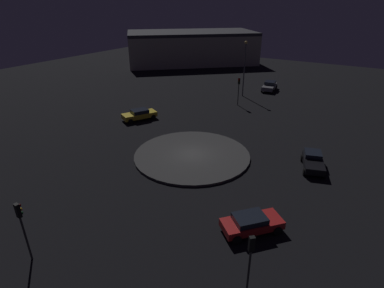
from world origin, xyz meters
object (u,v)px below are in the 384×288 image
car_black (313,161)px  car_yellow (139,114)px  car_red (251,223)px  store_building (191,47)px  traffic_light_northeast (250,253)px  streetlamp_west (245,63)px  traffic_light_east (21,221)px  car_grey (270,86)px  traffic_light_west (239,86)px

car_black → car_yellow: car_yellow is taller
car_red → store_building: store_building is taller
traffic_light_northeast → store_building: 67.64m
car_red → streetlamp_west: streetlamp_west is taller
traffic_light_east → traffic_light_northeast: (-4.79, 12.19, -0.25)m
car_grey → car_yellow: car_grey is taller
car_grey → traffic_light_east: size_ratio=1.11×
traffic_light_west → streetlamp_west: (-4.98, -1.30, 2.41)m
car_black → streetlamp_west: 24.71m
traffic_light_northeast → streetlamp_west: 38.09m
car_yellow → traffic_light_east: bearing=-127.6°
car_grey → store_building: 29.99m
traffic_light_east → car_red: bearing=-44.1°
car_black → traffic_light_east: (20.73, -12.35, 2.22)m
car_red → traffic_light_northeast: traffic_light_northeast is taller
car_grey → streetlamp_west: (5.70, -2.68, 4.57)m
car_red → car_yellow: size_ratio=0.90×
car_black → traffic_light_northeast: traffic_light_northeast is taller
car_black → traffic_light_east: size_ratio=1.02×
car_black → car_yellow: (-1.56, -22.49, 0.02)m
car_red → traffic_light_east: bearing=-6.5°
car_yellow → traffic_light_northeast: (17.51, 22.33, 1.95)m
traffic_light_west → car_red: bearing=16.7°
store_building → streetlamp_west: bearing=95.6°
car_black → traffic_light_east: traffic_light_east is taller
car_grey → traffic_light_east: bearing=-6.7°
car_black → streetlamp_west: bearing=-159.0°
store_building → car_red: bearing=83.5°
traffic_light_west → store_building: bearing=-146.0°
car_red → car_yellow: bearing=-79.9°
traffic_light_northeast → store_building: size_ratio=0.11×
car_yellow → traffic_light_east: 24.59m
car_grey → store_building: size_ratio=0.14×
car_grey → store_building: store_building is taller
car_yellow → streetlamp_west: 19.48m
car_yellow → store_building: 41.67m
car_black → traffic_light_east: 24.23m
car_black → car_yellow: size_ratio=0.88×
car_red → traffic_light_west: traffic_light_west is taller
car_black → car_red: bearing=-26.2°
car_black → streetlamp_west: streetlamp_west is taller
traffic_light_east → streetlamp_west: streetlamp_west is taller
car_yellow → traffic_light_east: size_ratio=1.16×
car_red → car_grey: 37.59m
traffic_light_west → car_yellow: bearing=-43.7°
traffic_light_northeast → car_black: bearing=-42.5°
car_grey → traffic_light_east: (45.42, 0.08, 2.14)m
traffic_light_east → traffic_light_northeast: size_ratio=1.10×
store_building → car_black: bearing=91.8°
car_black → traffic_light_northeast: bearing=-18.1°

